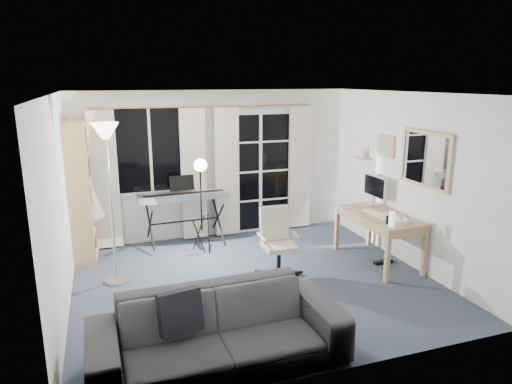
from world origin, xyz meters
The scene contains 17 objects.
floor centered at (0.00, 0.00, -0.01)m, with size 4.50×4.00×0.02m, color #353E4E.
window centered at (-1.05, 1.97, 1.50)m, with size 1.20×0.08×1.40m.
french_door centered at (0.75, 1.97, 1.03)m, with size 1.32×0.09×2.11m.
curtains centered at (-0.14, 1.88, 1.09)m, with size 3.60×0.07×2.13m.
bookshelf centered at (-2.13, 1.67, 0.95)m, with size 0.37×0.95×2.01m.
torchiere_lamp centered at (-1.70, 0.60, 1.66)m, with size 0.35×0.35×2.06m.
keyboard_piano centered at (-0.60, 1.70, 0.78)m, with size 1.43×0.72×1.02m.
studio_light centered at (-0.43, 1.23, 1.20)m, with size 0.30×0.30×1.50m.
office_chair centered at (0.34, 0.13, 0.55)m, with size 0.63×0.65×0.94m.
desk centered at (1.88, 0.09, 0.63)m, with size 0.71×1.36×0.72m.
monitor centered at (2.08, 0.54, 0.99)m, with size 0.18×0.52×0.45m.
desk_clutter centered at (1.82, -0.14, 0.56)m, with size 0.41×0.82×0.91m.
mug centered at (1.98, -0.41, 0.77)m, with size 0.12×0.09×0.12m, color silver.
wall_mirror centered at (2.22, -0.35, 1.55)m, with size 0.04×0.94×0.74m.
framed_print centered at (2.23, 0.55, 1.60)m, with size 0.03×0.42×0.32m.
wall_shelf centered at (2.16, 1.05, 1.41)m, with size 0.16×0.30×0.18m.
sofa centered at (-0.88, -1.55, 0.45)m, with size 2.32×0.72×0.90m.
Camera 1 is at (-1.76, -5.18, 2.56)m, focal length 32.00 mm.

